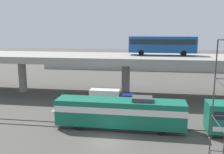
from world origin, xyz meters
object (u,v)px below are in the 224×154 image
(service_truck_west, at_px, (111,98))
(parked_car_3, at_px, (199,61))
(parked_car_2, at_px, (192,62))
(transit_bus_on_overpass, at_px, (162,44))
(parked_car_1, at_px, (142,59))
(parked_car_0, at_px, (158,62))
(train_locomotive, at_px, (114,111))

(service_truck_west, relative_size, parked_car_3, 1.57)
(parked_car_2, relative_size, parked_car_3, 0.97)
(transit_bus_on_overpass, height_order, service_truck_west, transit_bus_on_overpass)
(service_truck_west, xyz_separation_m, parked_car_1, (3.19, 46.51, 0.65))
(transit_bus_on_overpass, height_order, parked_car_1, transit_bus_on_overpass)
(parked_car_0, xyz_separation_m, parked_car_1, (-5.06, 6.36, -0.00))
(service_truck_west, distance_m, parked_car_3, 49.30)
(parked_car_0, bearing_deg, parked_car_1, -51.51)
(transit_bus_on_overpass, bearing_deg, parked_car_0, 89.50)
(parked_car_3, bearing_deg, service_truck_west, 64.72)
(transit_bus_on_overpass, xyz_separation_m, parked_car_2, (10.69, 32.69, -7.27))
(service_truck_west, bearing_deg, parked_car_1, 86.08)
(service_truck_west, height_order, parked_car_3, service_truck_west)
(parked_car_3, bearing_deg, parked_car_1, -6.19)
(train_locomotive, xyz_separation_m, parked_car_1, (1.57, 54.41, 0.10))
(parked_car_1, bearing_deg, service_truck_west, 86.08)
(parked_car_1, height_order, parked_car_2, same)
(transit_bus_on_overpass, distance_m, parked_car_3, 38.12)
(train_locomotive, height_order, parked_car_2, train_locomotive)
(parked_car_1, bearing_deg, parked_car_0, 128.49)
(train_locomotive, distance_m, transit_bus_on_overpass, 19.94)
(parked_car_0, bearing_deg, transit_bus_on_overpass, 89.50)
(parked_car_0, bearing_deg, parked_car_2, -168.91)
(parked_car_2, bearing_deg, parked_car_1, 164.43)
(train_locomotive, xyz_separation_m, parked_car_3, (19.44, 52.47, 0.10))
(parked_car_1, bearing_deg, parked_car_3, 173.81)
(parked_car_2, bearing_deg, service_truck_west, -113.87)
(transit_bus_on_overpass, bearing_deg, parked_car_3, 69.56)
(parked_car_0, xyz_separation_m, parked_car_2, (10.42, 2.04, -0.00))
(parked_car_1, bearing_deg, train_locomotive, 88.35)
(train_locomotive, distance_m, parked_car_2, 52.91)
(train_locomotive, bearing_deg, parked_car_3, -110.33)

